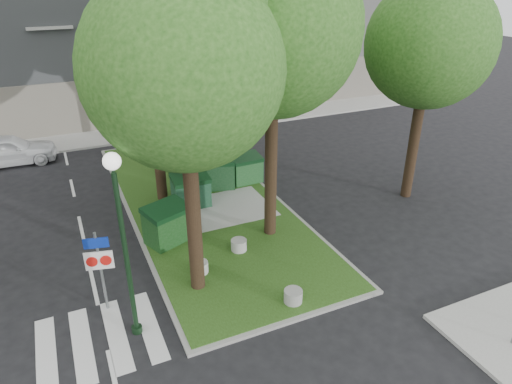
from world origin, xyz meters
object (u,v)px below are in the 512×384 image
tree_median_mid (148,32)px  bollard_left (200,267)px  car_white (8,150)px  car_silver (218,121)px  dumpster_d (246,169)px  bollard_right (293,296)px  tree_median_near_left (185,49)px  litter_bin (227,153)px  traffic_sign_pole (99,261)px  bollard_mid (239,245)px  tree_median_near_right (275,9)px  dumpster_c (216,172)px  tree_street_right (432,31)px  dumpster_a (168,224)px  dumpster_b (191,191)px  street_lamp (122,228)px

tree_median_mid → bollard_left: bearing=-92.9°
car_white → car_silver: size_ratio=1.23×
dumpster_d → bollard_right: bearing=-106.2°
tree_median_near_left → litter_bin: (4.61, 9.53, -6.85)m
tree_median_near_left → traffic_sign_pole: bearing=176.6°
car_silver → bollard_mid: bearing=160.9°
tree_median_near_left → bollard_left: (0.20, 0.59, -7.00)m
traffic_sign_pole → tree_median_mid: bearing=75.8°
bollard_right → car_white: bearing=116.9°
tree_median_mid → car_white: tree_median_mid is taller
tree_median_near_left → bollard_left: size_ratio=19.52×
tree_median_near_left → traffic_sign_pole: tree_median_near_left is taller
tree_median_near_right → dumpster_d: bearing=78.7°
tree_median_mid → dumpster_c: size_ratio=5.26×
tree_street_right → dumpster_c: tree_street_right is taller
dumpster_a → dumpster_b: bearing=34.1°
street_lamp → tree_median_near_right: bearing=29.0°
dumpster_a → traffic_sign_pole: size_ratio=0.71×
dumpster_b → dumpster_a: bearing=-123.0°
tree_street_right → dumpster_b: (-9.13, 2.78, -6.18)m
bollard_left → dumpster_d: bearing=54.7°
tree_median_near_left → litter_bin: 12.61m
tree_median_near_left → car_silver: size_ratio=2.82×
dumpster_d → car_white: size_ratio=0.32×
tree_median_mid → tree_street_right: (10.00, -4.00, 0.00)m
tree_median_mid → traffic_sign_pole: 8.90m
street_lamp → dumpster_b: bearing=60.8°
traffic_sign_pole → street_lamp: bearing=-52.4°
bollard_right → dumpster_c: bearing=85.3°
traffic_sign_pole → dumpster_b: bearing=64.2°
bollard_right → litter_bin: size_ratio=0.81×
dumpster_b → tree_median_mid: bearing=126.5°
bollard_right → bollard_mid: 3.29m
tree_median_near_left → dumpster_b: tree_median_near_left is taller
tree_median_mid → dumpster_a: tree_median_mid is taller
dumpster_c → bollard_mid: bearing=-85.3°
litter_bin → street_lamp: size_ratio=0.13×
tree_median_near_left → dumpster_a: (-0.23, 2.92, -6.49)m
bollard_left → street_lamp: (-2.43, -1.78, 3.05)m
tree_street_right → bollard_right: (-8.24, -4.47, -6.66)m
dumpster_b → bollard_right: (0.90, -7.25, -0.48)m
street_lamp → dumpster_c: bearing=56.2°
litter_bin → bollard_left: bearing=-116.3°
tree_median_near_left → bollard_right: bearing=-41.1°
tree_street_right → dumpster_a: (-10.73, 0.42, -6.16)m
tree_street_right → bollard_left: (-10.30, -1.91, -6.67)m
bollard_mid → street_lamp: bearing=-148.9°
tree_street_right → car_silver: (-4.52, 11.99, -6.37)m
dumpster_c → traffic_sign_pole: traffic_sign_pole is taller
dumpster_a → bollard_left: size_ratio=3.47×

